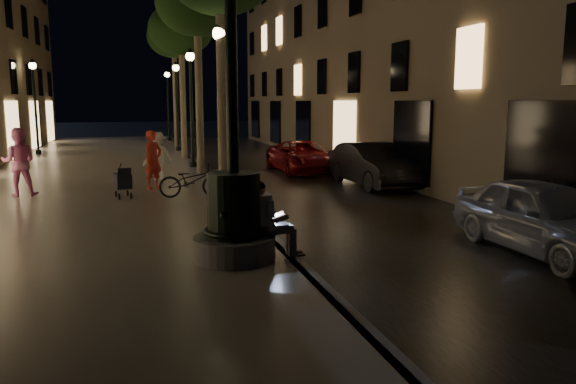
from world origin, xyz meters
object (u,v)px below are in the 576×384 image
object	(u,v)px
car_second	(372,165)
tree_far	(174,38)
tree_third	(181,30)
lamp_curb_a	(220,88)
lamp_left_c	(34,94)
bicycle	(192,181)
stroller	(123,181)
tree_second	(197,5)
fountain_lamppost	(234,201)
lamp_curb_d	(168,96)
pedestrian_white	(158,156)
car_front	(546,217)
pedestrian_pink	(19,162)
lamp_curb_c	(177,95)
lamp_curb_b	(191,92)
seated_man_laptop	(269,217)
car_third	(303,157)
pedestrian_red	(153,160)

from	to	relation	value
car_second	tree_far	bearing A→B (deg)	106.99
tree_third	lamp_curb_a	bearing A→B (deg)	-90.00
lamp_left_c	bicycle	xyz separation A→B (m)	(6.32, -15.50, -2.56)
stroller	tree_second	bearing A→B (deg)	51.01
fountain_lamppost	lamp_curb_d	xyz separation A→B (m)	(0.70, 30.00, 2.02)
pedestrian_white	car_front	bearing A→B (deg)	102.70
tree_far	pedestrian_pink	world-z (taller)	tree_far
tree_far	lamp_curb_c	size ratio (longest dim) A/B	1.56
lamp_curb_b	fountain_lamppost	bearing A→B (deg)	-92.86
lamp_curb_c	tree_far	bearing A→B (deg)	87.71
lamp_left_c	car_second	bearing A→B (deg)	-47.37
seated_man_laptop	pedestrian_pink	bearing A→B (deg)	123.73
tree_far	car_third	xyz separation A→B (m)	(4.22, -11.47, -5.79)
lamp_curb_b	lamp_curb_d	distance (m)	16.00
lamp_curb_d	lamp_left_c	bearing A→B (deg)	-131.59
tree_third	car_front	size ratio (longest dim) A/B	1.72
tree_third	car_third	world-z (taller)	tree_third
lamp_curb_b	pedestrian_pink	xyz separation A→B (m)	(-5.48, -5.92, -2.06)
lamp_curb_a	pedestrian_white	xyz separation A→B (m)	(-1.53, 4.40, -2.21)
fountain_lamppost	tree_second	distance (m)	13.07
lamp_curb_a	pedestrian_pink	xyz separation A→B (m)	(-5.48, 2.08, -2.06)
tree_far	lamp_curb_d	distance (m)	6.80
pedestrian_pink	car_second	bearing A→B (deg)	-179.12
pedestrian_white	bicycle	size ratio (longest dim) A/B	0.91
lamp_curb_c	seated_man_laptop	bearing A→B (deg)	-90.23
car_third	pedestrian_white	distance (m)	6.22
fountain_lamppost	lamp_curb_d	distance (m)	30.08
tree_far	pedestrian_red	distance (m)	16.57
fountain_lamppost	tree_far	distance (m)	24.57
bicycle	fountain_lamppost	bearing A→B (deg)	-172.74
seated_man_laptop	pedestrian_red	world-z (taller)	pedestrian_red
lamp_curb_d	car_front	distance (m)	31.04
tree_second	lamp_curb_a	distance (m)	6.75
tree_second	lamp_curb_a	world-z (taller)	tree_second
lamp_curb_d	stroller	bearing A→B (deg)	-96.52
seated_man_laptop	tree_third	size ratio (longest dim) A/B	0.19
fountain_lamppost	car_front	size ratio (longest dim) A/B	1.24
lamp_curb_b	lamp_left_c	size ratio (longest dim) A/B	1.00
lamp_left_c	car_third	xyz separation A→B (m)	(11.40, -9.47, -2.59)
tree_third	stroller	bearing A→B (deg)	-103.38
fountain_lamppost	stroller	xyz separation A→B (m)	(-1.94, 6.89, -0.53)
car_second	lamp_curb_d	bearing A→B (deg)	102.16
pedestrian_pink	tree_third	bearing A→B (deg)	-119.25
car_third	pedestrian_pink	bearing A→B (deg)	-156.63
tree_third	car_front	distance (m)	19.96
car_front	tree_far	bearing A→B (deg)	101.05
fountain_lamppost	lamp_curb_b	xyz separation A→B (m)	(0.70, 14.00, 2.02)
tree_second	lamp_curb_c	world-z (taller)	tree_second
lamp_curb_b	car_front	world-z (taller)	lamp_curb_b
tree_third	stroller	xyz separation A→B (m)	(-2.64, -11.11, -5.46)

